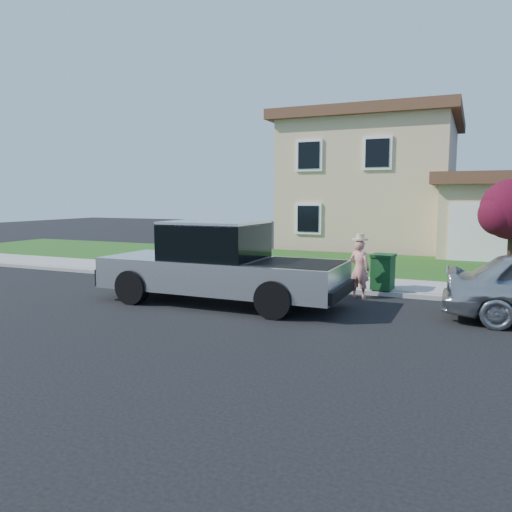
{
  "coord_description": "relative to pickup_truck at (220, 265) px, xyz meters",
  "views": [
    {
      "loc": [
        5.14,
        -10.57,
        2.65
      ],
      "look_at": [
        0.24,
        0.6,
        1.2
      ],
      "focal_mm": 35.0,
      "sensor_mm": 36.0,
      "label": 1
    }
  ],
  "objects": [
    {
      "name": "ground",
      "position": [
        0.63,
        -0.34,
        -0.96
      ],
      "size": [
        80.0,
        80.0,
        0.0
      ],
      "primitive_type": "plane",
      "color": "black",
      "rests_on": "ground"
    },
    {
      "name": "curb",
      "position": [
        1.63,
        2.56,
        -0.9
      ],
      "size": [
        40.0,
        0.2,
        0.12
      ],
      "primitive_type": "cube",
      "color": "gray",
      "rests_on": "ground"
    },
    {
      "name": "sidewalk",
      "position": [
        1.63,
        3.66,
        -0.88
      ],
      "size": [
        40.0,
        2.0,
        0.15
      ],
      "primitive_type": "cube",
      "color": "gray",
      "rests_on": "ground"
    },
    {
      "name": "lawn",
      "position": [
        1.63,
        8.16,
        -0.91
      ],
      "size": [
        40.0,
        7.0,
        0.1
      ],
      "primitive_type": "cube",
      "color": "#154313",
      "rests_on": "ground"
    },
    {
      "name": "house",
      "position": [
        1.94,
        16.04,
        2.21
      ],
      "size": [
        14.0,
        11.3,
        6.85
      ],
      "color": "tan",
      "rests_on": "ground"
    },
    {
      "name": "pickup_truck",
      "position": [
        0.0,
        0.0,
        0.0
      ],
      "size": [
        6.26,
        2.41,
        2.06
      ],
      "rotation": [
        0.0,
        0.0,
        -0.0
      ],
      "color": "black",
      "rests_on": "ground"
    },
    {
      "name": "woman",
      "position": [
        3.06,
        2.02,
        -0.16
      ],
      "size": [
        0.64,
        0.5,
        1.7
      ],
      "rotation": [
        0.0,
        0.0,
        2.88
      ],
      "color": "#DC8679",
      "rests_on": "ground"
    },
    {
      "name": "trash_bin",
      "position": [
        3.54,
        2.76,
        -0.32
      ],
      "size": [
        0.63,
        0.72,
        0.96
      ],
      "rotation": [
        0.0,
        0.0,
        -0.08
      ],
      "color": "#103B19",
      "rests_on": "sidewalk"
    }
  ]
}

